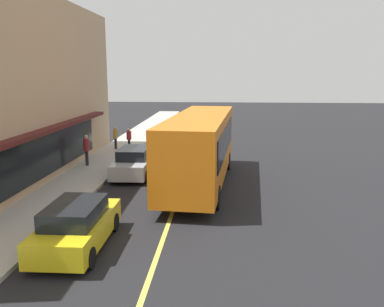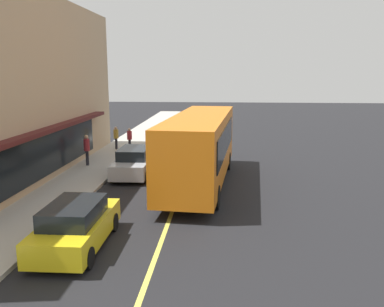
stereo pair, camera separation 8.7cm
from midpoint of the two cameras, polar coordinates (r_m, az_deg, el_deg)
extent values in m
plane|color=black|center=(17.83, -2.15, -6.83)|extent=(120.00, 120.00, 0.00)
cube|color=#B2ADA3|center=(19.14, -18.32, -5.90)|extent=(80.00, 2.82, 0.15)
cube|color=#D8D14C|center=(17.83, -2.15, -6.82)|extent=(36.00, 0.16, 0.01)
cube|color=#4C1919|center=(21.42, -18.94, 3.33)|extent=(15.84, 0.70, 0.20)
cube|color=black|center=(21.71, -19.25, -0.08)|extent=(13.58, 0.08, 2.00)
cube|color=orange|center=(20.03, 1.29, 1.10)|extent=(11.16, 3.36, 3.00)
cube|color=black|center=(25.33, 2.93, 4.07)|extent=(0.29, 2.10, 1.80)
cube|color=black|center=(19.89, -2.46, 2.07)|extent=(8.78, 0.75, 1.32)
cube|color=black|center=(19.55, 4.87, 1.88)|extent=(8.78, 0.75, 1.32)
cube|color=#0CF259|center=(25.30, 2.97, 6.09)|extent=(0.23, 1.90, 0.36)
cube|color=#2D2D33|center=(25.68, 2.92, 0.53)|extent=(0.35, 2.41, 0.40)
cylinder|color=black|center=(23.90, -0.30, -0.88)|extent=(1.02, 0.38, 1.00)
cylinder|color=black|center=(23.66, 5.12, -1.06)|extent=(1.02, 0.38, 1.00)
cylinder|color=black|center=(17.21, -4.06, -5.78)|extent=(1.02, 0.38, 1.00)
cylinder|color=black|center=(16.87, 3.49, -6.13)|extent=(1.02, 0.38, 1.00)
cube|color=yellow|center=(13.79, -15.67, -10.19)|extent=(4.32, 1.84, 0.75)
cube|color=black|center=(13.43, -16.03, -7.84)|extent=(2.42, 1.54, 0.55)
cylinder|color=black|center=(15.40, -16.77, -9.05)|extent=(0.64, 0.23, 0.64)
cylinder|color=black|center=(14.92, -10.78, -9.43)|extent=(0.64, 0.23, 0.64)
cylinder|color=black|center=(12.99, -21.23, -13.25)|extent=(0.64, 0.23, 0.64)
cylinder|color=black|center=(12.41, -14.14, -13.98)|extent=(0.64, 0.23, 0.64)
cube|color=#B7BABF|center=(22.32, -8.00, -1.62)|extent=(4.33, 1.88, 0.75)
cube|color=black|center=(22.33, -7.97, 0.09)|extent=(2.44, 1.56, 0.55)
cylinder|color=black|center=(20.88, -6.52, -3.27)|extent=(0.64, 0.23, 0.64)
cylinder|color=black|center=(21.22, -10.90, -3.16)|extent=(0.64, 0.23, 0.64)
cylinder|color=black|center=(23.60, -5.36, -1.54)|extent=(0.64, 0.23, 0.64)
cylinder|color=black|center=(23.90, -9.25, -1.47)|extent=(0.64, 0.23, 0.64)
cylinder|color=black|center=(29.08, -8.62, 1.23)|extent=(0.18, 0.18, 0.75)
cylinder|color=maroon|center=(28.97, -8.66, 2.54)|extent=(0.34, 0.34, 0.59)
sphere|color=tan|center=(28.91, -8.68, 3.32)|extent=(0.21, 0.21, 0.21)
cylinder|color=black|center=(29.60, -10.46, 1.38)|extent=(0.18, 0.18, 0.78)
cylinder|color=#B28C33|center=(29.49, -10.51, 2.71)|extent=(0.34, 0.34, 0.61)
sphere|color=tan|center=(29.43, -10.54, 3.51)|extent=(0.22, 0.22, 0.22)
cylinder|color=black|center=(24.75, -14.34, -0.61)|extent=(0.18, 0.18, 0.88)
cylinder|color=maroon|center=(24.60, -14.43, 1.18)|extent=(0.34, 0.34, 0.69)
sphere|color=tan|center=(24.53, -14.48, 2.26)|extent=(0.24, 0.24, 0.24)
camera|label=1|loc=(0.04, -89.88, 0.02)|focal=38.11mm
camera|label=2|loc=(0.04, 90.12, -0.02)|focal=38.11mm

